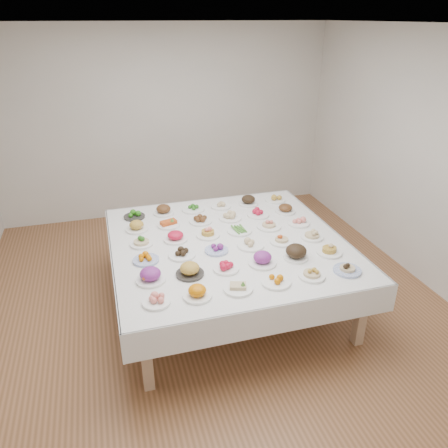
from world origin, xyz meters
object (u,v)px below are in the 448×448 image
object	(u,v)px
dish_18	(141,239)
display_table	(228,247)
dish_0	(156,299)
dish_35	(275,197)

from	to	relation	value
dish_18	display_table	bearing A→B (deg)	-11.08
dish_0	dish_35	bearing A→B (deg)	44.95
dish_18	dish_35	size ratio (longest dim) A/B	1.04
display_table	dish_18	size ratio (longest dim) A/B	9.16
dish_18	dish_35	bearing A→B (deg)	22.04
display_table	dish_18	xyz separation A→B (m)	(-0.87, 0.17, 0.13)
dish_0	display_table	bearing A→B (deg)	44.96
dish_0	dish_18	distance (m)	1.04
dish_35	dish_0	bearing A→B (deg)	-135.05
dish_0	dish_18	bearing A→B (deg)	89.97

